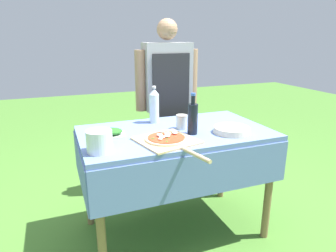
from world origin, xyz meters
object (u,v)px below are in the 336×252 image
(pizza_on_peel, at_px, (168,140))
(sauce_jar, at_px, (181,123))
(oil_bottle, at_px, (193,118))
(person_cook, at_px, (167,93))
(water_bottle, at_px, (154,105))
(mixing_tub, at_px, (99,141))
(herb_container, at_px, (110,132))
(prep_table, at_px, (175,146))
(plate_stack, at_px, (232,130))

(pizza_on_peel, relative_size, sauce_jar, 5.96)
(oil_bottle, distance_m, sauce_jar, 0.15)
(person_cook, relative_size, oil_bottle, 5.68)
(oil_bottle, relative_size, water_bottle, 1.00)
(person_cook, bearing_deg, pizza_on_peel, 68.75)
(pizza_on_peel, relative_size, mixing_tub, 4.08)
(sauce_jar, bearing_deg, herb_container, 176.39)
(water_bottle, xyz_separation_m, herb_container, (-0.37, -0.19, -0.11))
(prep_table, bearing_deg, person_cook, 73.51)
(oil_bottle, height_order, herb_container, oil_bottle)
(pizza_on_peel, bearing_deg, mixing_tub, 169.15)
(prep_table, bearing_deg, water_bottle, 104.96)
(person_cook, xyz_separation_m, oil_bottle, (-0.12, -0.79, -0.02))
(pizza_on_peel, xyz_separation_m, sauce_jar, (0.19, 0.23, 0.03))
(oil_bottle, relative_size, herb_container, 1.36)
(water_bottle, xyz_separation_m, mixing_tub, (-0.48, -0.47, -0.07))
(mixing_tub, height_order, sauce_jar, mixing_tub)
(mixing_tub, xyz_separation_m, sauce_jar, (0.61, 0.24, -0.02))
(prep_table, bearing_deg, plate_stack, -27.89)
(pizza_on_peel, distance_m, water_bottle, 0.47)
(oil_bottle, bearing_deg, prep_table, 127.70)
(prep_table, distance_m, sauce_jar, 0.17)
(pizza_on_peel, height_order, mixing_tub, mixing_tub)
(person_cook, relative_size, plate_stack, 6.36)
(person_cook, distance_m, pizza_on_peel, 0.95)
(mixing_tub, bearing_deg, herb_container, 67.83)
(oil_bottle, bearing_deg, mixing_tub, -170.19)
(prep_table, xyz_separation_m, mixing_tub, (-0.55, -0.21, 0.18))
(prep_table, relative_size, person_cook, 0.84)
(sauce_jar, bearing_deg, person_cook, 77.65)
(water_bottle, xyz_separation_m, plate_stack, (0.41, -0.44, -0.11))
(oil_bottle, xyz_separation_m, herb_container, (-0.52, 0.17, -0.09))
(pizza_on_peel, xyz_separation_m, water_bottle, (0.06, 0.45, 0.12))
(prep_table, bearing_deg, oil_bottle, -52.30)
(plate_stack, bearing_deg, water_bottle, 133.18)
(plate_stack, bearing_deg, person_cook, 99.13)
(pizza_on_peel, distance_m, sauce_jar, 0.30)
(person_cook, bearing_deg, sauce_jar, 77.28)
(prep_table, bearing_deg, herb_container, 172.19)
(oil_bottle, bearing_deg, person_cook, 81.27)
(pizza_on_peel, height_order, sauce_jar, sauce_jar)
(pizza_on_peel, bearing_deg, prep_table, 42.55)
(prep_table, distance_m, plate_stack, 0.41)
(pizza_on_peel, xyz_separation_m, plate_stack, (0.47, 0.02, 0.01))
(prep_table, height_order, oil_bottle, oil_bottle)
(oil_bottle, height_order, sauce_jar, oil_bottle)
(plate_stack, distance_m, sauce_jar, 0.35)
(pizza_on_peel, relative_size, herb_container, 2.94)
(oil_bottle, height_order, water_bottle, same)
(pizza_on_peel, bearing_deg, person_cook, 55.82)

